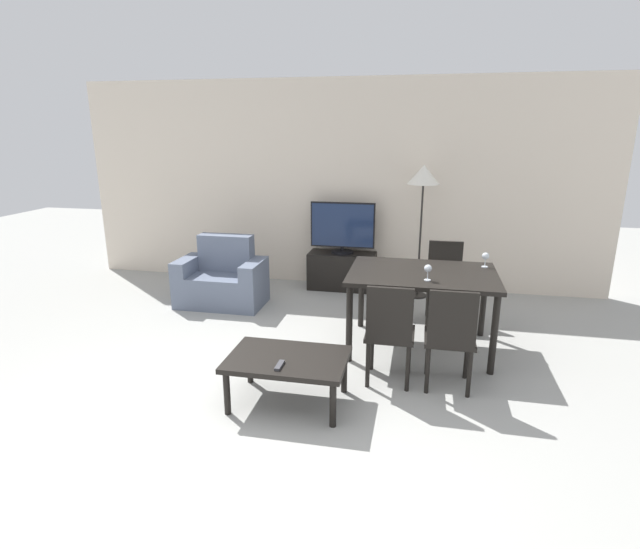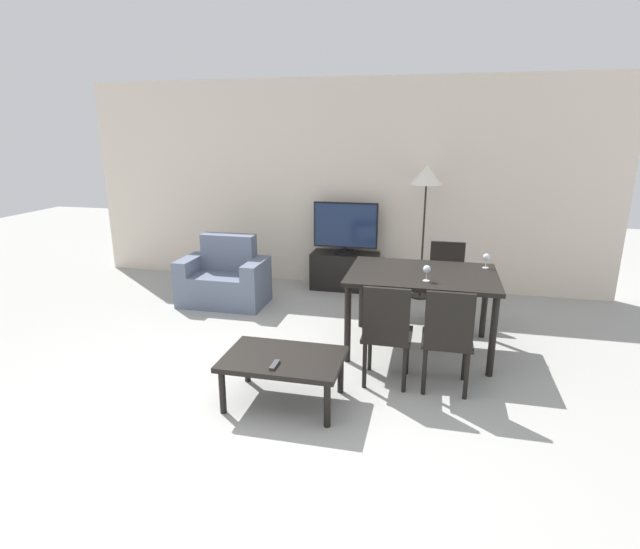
% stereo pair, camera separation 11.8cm
% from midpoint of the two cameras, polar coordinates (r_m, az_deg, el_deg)
% --- Properties ---
extents(ground_plane, '(18.00, 18.00, 0.00)m').
position_cam_midpoint_polar(ground_plane, '(3.75, -9.91, -17.32)').
color(ground_plane, '#9E9E99').
extents(wall_back, '(7.04, 0.06, 2.70)m').
position_cam_midpoint_polar(wall_back, '(6.74, 1.22, 10.19)').
color(wall_back, beige).
rests_on(wall_back, ground_plane).
extents(armchair, '(1.03, 0.61, 0.83)m').
position_cam_midpoint_polar(armchair, '(6.18, -11.64, -0.67)').
color(armchair, slate).
rests_on(armchair, ground_plane).
extents(tv_stand, '(0.89, 0.39, 0.49)m').
position_cam_midpoint_polar(tv_stand, '(6.66, 2.03, 0.43)').
color(tv_stand, black).
rests_on(tv_stand, ground_plane).
extents(tv, '(0.84, 0.29, 0.67)m').
position_cam_midpoint_polar(tv, '(6.53, 2.07, 5.34)').
color(tv, black).
rests_on(tv, tv_stand).
extents(coffee_table, '(0.91, 0.62, 0.39)m').
position_cam_midpoint_polar(coffee_table, '(3.89, -4.60, -9.99)').
color(coffee_table, black).
rests_on(coffee_table, ground_plane).
extents(dining_table, '(1.37, 0.99, 0.77)m').
position_cam_midpoint_polar(dining_table, '(4.80, 10.92, -0.67)').
color(dining_table, black).
rests_on(dining_table, ground_plane).
extents(dining_chair_near, '(0.40, 0.40, 0.88)m').
position_cam_midpoint_polar(dining_chair_near, '(4.11, 7.16, -6.28)').
color(dining_chair_near, black).
rests_on(dining_chair_near, ground_plane).
extents(dining_chair_far, '(0.40, 0.40, 0.88)m').
position_cam_midpoint_polar(dining_chair_far, '(5.63, 13.44, -0.40)').
color(dining_chair_far, black).
rests_on(dining_chair_far, ground_plane).
extents(dining_chair_near_right, '(0.40, 0.40, 0.88)m').
position_cam_midpoint_polar(dining_chair_near_right, '(4.11, 13.89, -6.66)').
color(dining_chair_near_right, black).
rests_on(dining_chair_near_right, ground_plane).
extents(floor_lamp, '(0.39, 0.39, 1.65)m').
position_cam_midpoint_polar(floor_lamp, '(6.21, 11.20, 10.45)').
color(floor_lamp, black).
rests_on(floor_lamp, ground_plane).
extents(remote_primary, '(0.04, 0.15, 0.02)m').
position_cam_midpoint_polar(remote_primary, '(3.72, -5.57, -10.29)').
color(remote_primary, '#38383D').
rests_on(remote_primary, coffee_table).
extents(wine_glass_left, '(0.07, 0.07, 0.15)m').
position_cam_midpoint_polar(wine_glass_left, '(5.07, 17.77, 1.91)').
color(wine_glass_left, silver).
rests_on(wine_glass_left, dining_table).
extents(wine_glass_center, '(0.07, 0.07, 0.15)m').
position_cam_midpoint_polar(wine_glass_center, '(4.49, 11.50, 0.57)').
color(wine_glass_center, silver).
rests_on(wine_glass_center, dining_table).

